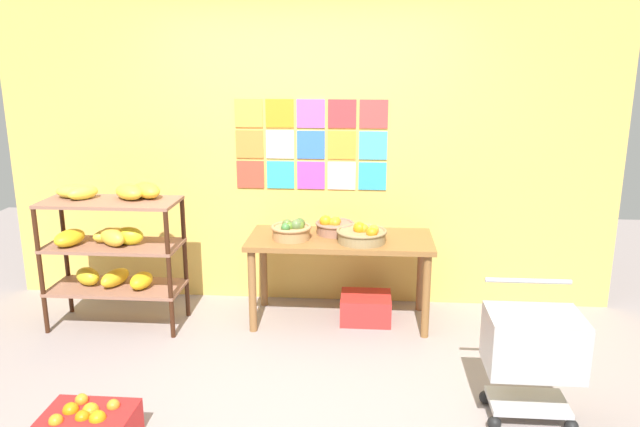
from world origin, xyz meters
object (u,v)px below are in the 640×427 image
Objects in this scene: banana_shelf_unit at (111,238)px; produce_crate_under_table at (366,308)px; fruit_basket_back_right at (334,226)px; display_table at (340,249)px; fruit_basket_left at (362,234)px; fruit_basket_right at (292,230)px; shopping_cart at (533,347)px; orange_crate_foreground at (90,426)px.

banana_shelf_unit is 2.07m from produce_crate_under_table.
banana_shelf_unit is at bearing -169.89° from fruit_basket_back_right.
display_table is 4.63× the size of fruit_basket_back_right.
banana_shelf_unit is 1.94m from fruit_basket_left.
display_table is at bearing -177.06° from produce_crate_under_table.
display_table is 0.41m from fruit_basket_right.
display_table is 1.75m from shopping_cart.
fruit_basket_back_right is 0.64× the size of orange_crate_foreground.
orange_crate_foreground is (-1.29, -1.75, -0.50)m from display_table.
fruit_basket_left reaches higher than fruit_basket_back_right.
banana_shelf_unit is at bearing -177.34° from fruit_basket_left.
fruit_basket_right is at bearing -152.44° from fruit_basket_back_right.
fruit_basket_right is 0.40× the size of shopping_cart.
fruit_basket_back_right is (-0.06, 0.10, 0.15)m from display_table.
fruit_basket_back_right is 2.31m from orange_crate_foreground.
display_table reaches higher than orange_crate_foreground.
fruit_basket_left is 0.55m from fruit_basket_right.
display_table is at bearing 146.33° from fruit_basket_left.
shopping_cart is (2.93, -1.09, -0.26)m from banana_shelf_unit.
banana_shelf_unit is 3.14m from shopping_cart.
display_table is 0.54m from produce_crate_under_table.
fruit_basket_left is 1.57m from shopping_cart.
produce_crate_under_table is at bearing 118.23° from shopping_cart.
fruit_basket_left is (0.17, -0.12, 0.16)m from display_table.
orange_crate_foreground is at bearing -177.67° from shopping_cart.
fruit_basket_back_right reaches higher than produce_crate_under_table.
fruit_basket_right is at bearing 61.41° from orange_crate_foreground.
fruit_basket_left is at bearing 48.12° from orange_crate_foreground.
display_table is 1.82× the size of shopping_cart.
display_table is at bearing 10.21° from fruit_basket_right.
shopping_cart reaches higher than display_table.
banana_shelf_unit reaches higher than orange_crate_foreground.
display_table reaches higher than produce_crate_under_table.
shopping_cart is (1.22, -1.39, -0.30)m from fruit_basket_back_right.
orange_crate_foreground is (0.47, -1.54, -0.60)m from banana_shelf_unit.
orange_crate_foreground is 0.61× the size of shopping_cart.
orange_crate_foreground is at bearing -130.45° from produce_crate_under_table.
produce_crate_under_table is at bearing 49.55° from orange_crate_foreground.
banana_shelf_unit is 2.93× the size of fruit_basket_left.
fruit_basket_left is at bearing -43.16° from fruit_basket_back_right.
shopping_cart is at bearing -53.72° from produce_crate_under_table.
banana_shelf_unit is 2.33× the size of orange_crate_foreground.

